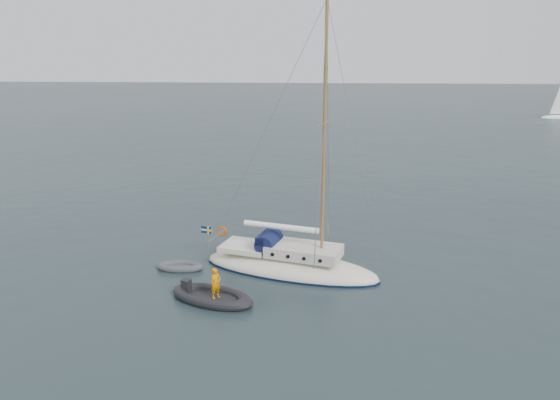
{
  "coord_description": "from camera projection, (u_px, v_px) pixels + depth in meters",
  "views": [
    {
      "loc": [
        1.6,
        -26.44,
        11.32
      ],
      "look_at": [
        -0.18,
        0.0,
        3.81
      ],
      "focal_mm": 35.0,
      "sensor_mm": 36.0,
      "label": 1
    }
  ],
  "objects": [
    {
      "name": "rib",
      "position": [
        212.0,
        296.0,
        25.04
      ],
      "size": [
        4.15,
        1.89,
        1.67
      ],
      "rotation": [
        0.0,
        0.0,
        -0.36
      ],
      "color": "black",
      "rests_on": "ground"
    },
    {
      "name": "ground",
      "position": [
        283.0,
        270.0,
        28.57
      ],
      "size": [
        300.0,
        300.0,
        0.0
      ],
      "primitive_type": "plane",
      "color": "black",
      "rests_on": "ground"
    },
    {
      "name": "sailboat",
      "position": [
        291.0,
        252.0,
        28.12
      ],
      "size": [
        9.83,
        2.94,
        14.01
      ],
      "rotation": [
        0.0,
        0.0,
        -0.28
      ],
      "color": "silver",
      "rests_on": "ground"
    },
    {
      "name": "dinghy",
      "position": [
        180.0,
        267.0,
        28.61
      ],
      "size": [
        2.47,
        1.12,
        0.35
      ],
      "rotation": [
        0.0,
        0.0,
        -0.0
      ],
      "color": "#47474C",
      "rests_on": "ground"
    }
  ]
}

